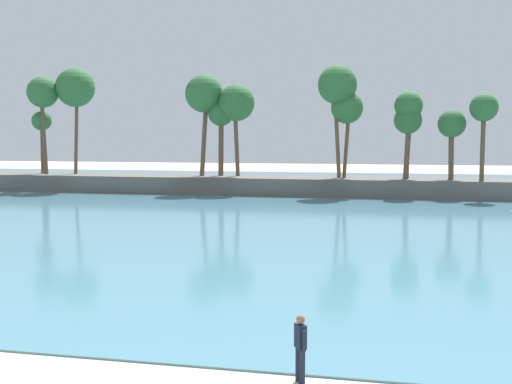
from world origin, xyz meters
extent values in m
cube|color=teal|center=(0.00, 53.59, 0.03)|extent=(220.00, 87.96, 0.06)
cube|color=#605B54|center=(0.00, 57.57, 0.90)|extent=(85.70, 6.00, 1.80)
cylinder|color=brown|center=(0.12, 57.64, 6.40)|extent=(0.92, 0.59, 9.21)
sphere|color=#2D6633|center=(0.12, 57.64, 11.00)|extent=(3.87, 3.87, 3.87)
cylinder|color=brown|center=(1.06, 58.13, 5.28)|extent=(0.77, 0.73, 6.98)
sphere|color=#2D6633|center=(1.06, 58.13, 8.76)|extent=(3.19, 3.19, 3.19)
cylinder|color=brown|center=(-10.35, 58.36, 5.59)|extent=(0.64, 0.82, 7.59)
sphere|color=#2D6633|center=(-10.35, 58.36, 9.37)|extent=(3.80, 3.80, 3.80)
cylinder|color=brown|center=(6.97, 58.06, 4.65)|extent=(0.76, 0.73, 5.73)
sphere|color=#2D6633|center=(6.97, 58.06, 7.50)|extent=(2.71, 2.71, 2.71)
cylinder|color=brown|center=(-31.71, 57.07, 6.25)|extent=(0.85, 0.55, 8.92)
sphere|color=#2D6633|center=(-31.71, 57.07, 10.71)|extent=(3.38, 3.38, 3.38)
cylinder|color=brown|center=(-13.75, 58.08, 6.07)|extent=(0.92, 0.89, 8.58)
sphere|color=#2D6633|center=(-13.75, 58.08, 10.35)|extent=(3.93, 3.93, 3.93)
cylinder|color=brown|center=(-32.53, 58.06, 4.72)|extent=(0.41, 0.49, 5.85)
sphere|color=#2D6633|center=(-32.53, 58.06, 7.64)|extent=(2.17, 2.17, 2.17)
cylinder|color=brown|center=(11.06, 57.69, 4.46)|extent=(0.57, 0.73, 5.35)
sphere|color=#2D6633|center=(11.06, 57.69, 7.12)|extent=(2.66, 2.66, 2.66)
cylinder|color=brown|center=(-28.44, 58.22, 6.52)|extent=(0.62, 0.66, 9.45)
sphere|color=#2D6633|center=(-28.44, 58.22, 11.23)|extent=(4.25, 4.25, 4.25)
cylinder|color=brown|center=(13.73, 56.26, 5.19)|extent=(0.42, 0.55, 6.78)
sphere|color=#2D6633|center=(13.73, 56.26, 8.57)|extent=(2.59, 2.59, 2.59)
cylinder|color=brown|center=(-12.02, 58.39, 5.07)|extent=(0.69, 0.81, 6.56)
sphere|color=#2D6633|center=(-12.02, 58.39, 8.33)|extent=(2.69, 2.69, 2.69)
cylinder|color=brown|center=(6.99, 57.90, 5.35)|extent=(0.51, 0.52, 7.11)
sphere|color=#2D6633|center=(6.99, 57.90, 8.90)|extent=(2.74, 2.74, 2.74)
cylinder|color=#141E33|center=(3.55, 9.30, 0.43)|extent=(0.15, 0.15, 0.86)
cylinder|color=#141E33|center=(3.67, 9.11, 0.43)|extent=(0.15, 0.15, 0.86)
cube|color=#141E33|center=(3.61, 9.21, 1.15)|extent=(0.35, 0.39, 0.58)
sphere|color=brown|center=(3.61, 9.21, 1.56)|extent=(0.21, 0.21, 0.21)
cylinder|color=#141E33|center=(3.49, 9.41, 1.11)|extent=(0.09, 0.09, 0.50)
cylinder|color=#141E33|center=(3.73, 9.01, 1.11)|extent=(0.09, 0.09, 0.50)
camera|label=1|loc=(5.72, -5.36, 5.91)|focal=44.21mm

